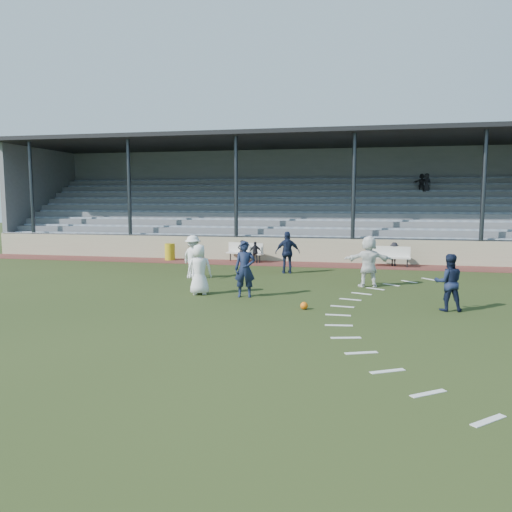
{
  "coord_description": "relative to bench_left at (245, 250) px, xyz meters",
  "views": [
    {
      "loc": [
        3.42,
        -13.67,
        3.2
      ],
      "look_at": [
        0.0,
        2.5,
        1.3
      ],
      "focal_mm": 35.0,
      "sensor_mm": 36.0,
      "label": 1
    }
  ],
  "objects": [
    {
      "name": "cinder_track",
      "position": [
        2.34,
        -0.41,
        -0.57
      ],
      "size": [
        34.0,
        2.0,
        0.02
      ],
      "primitive_type": "cube",
      "color": "#572723",
      "rests_on": "ground"
    },
    {
      "name": "player_white_back",
      "position": [
        6.05,
        -6.11,
        0.35
      ],
      "size": [
        1.81,
        0.83,
        1.88
      ],
      "primitive_type": "imported",
      "rotation": [
        0.0,
        0.0,
        3.3
      ],
      "color": "white",
      "rests_on": "ground"
    },
    {
      "name": "football",
      "position": [
        4.18,
        -10.38,
        -0.47
      ],
      "size": [
        0.22,
        0.22,
        0.22
      ],
      "primitive_type": "sphere",
      "color": "orange",
      "rests_on": "ground"
    },
    {
      "name": "player_navy_wing",
      "position": [
        2.68,
        -3.45,
        0.32
      ],
      "size": [
        1.14,
        0.69,
        1.81
      ],
      "primitive_type": "imported",
      "rotation": [
        0.0,
        0.0,
        3.39
      ],
      "color": "#141C37",
      "rests_on": "ground"
    },
    {
      "name": "bench_left",
      "position": [
        0.0,
        0.0,
        0.0
      ],
      "size": [
        2.03,
        0.99,
        0.95
      ],
      "rotation": [
        0.0,
        0.0,
        -0.28
      ],
      "color": "silver",
      "rests_on": "cinder_track"
    },
    {
      "name": "grandstand",
      "position": [
        2.34,
        5.35,
        1.62
      ],
      "size": [
        34.6,
        9.0,
        6.61
      ],
      "color": "slate",
      "rests_on": "ground"
    },
    {
      "name": "trash_bin",
      "position": [
        -4.01,
        -0.18,
        -0.14
      ],
      "size": [
        0.53,
        0.53,
        0.86
      ],
      "primitive_type": "cylinder",
      "color": "gold",
      "rests_on": "cinder_track"
    },
    {
      "name": "ground",
      "position": [
        2.34,
        -10.91,
        -0.58
      ],
      "size": [
        90.0,
        90.0,
        0.0
      ],
      "primitive_type": "plane",
      "color": "#263315",
      "rests_on": "ground"
    },
    {
      "name": "retaining_wall",
      "position": [
        2.34,
        0.64,
        0.02
      ],
      "size": [
        34.0,
        0.18,
        1.2
      ],
      "primitive_type": "cube",
      "color": "tan",
      "rests_on": "ground"
    },
    {
      "name": "penalty_arc",
      "position": [
        6.46,
        -10.91,
        -0.58
      ],
      "size": [
        3.89,
        14.63,
        0.01
      ],
      "color": "silver",
      "rests_on": "ground"
    },
    {
      "name": "player_navy_mid",
      "position": [
        8.24,
        -9.68,
        0.24
      ],
      "size": [
        0.84,
        0.68,
        1.65
      ],
      "primitive_type": "imported",
      "rotation": [
        0.0,
        0.0,
        3.22
      ],
      "color": "#141C37",
      "rests_on": "ground"
    },
    {
      "name": "player_navy_lead",
      "position": [
        2.08,
        -8.92,
        0.34
      ],
      "size": [
        0.73,
        0.53,
        1.85
      ],
      "primitive_type": "imported",
      "rotation": [
        0.0,
        0.0,
        0.14
      ],
      "color": "#141C37",
      "rests_on": "ground"
    },
    {
      "name": "player_white_lead",
      "position": [
        0.48,
        -8.81,
        0.27
      ],
      "size": [
        0.96,
        0.79,
        1.7
      ],
      "primitive_type": "imported",
      "rotation": [
        0.0,
        0.0,
        3.48
      ],
      "color": "white",
      "rests_on": "ground"
    },
    {
      "name": "sub_left_far",
      "position": [
        0.62,
        -0.46,
        -0.03
      ],
      "size": [
        0.67,
        0.42,
        1.07
      ],
      "primitive_type": "imported",
      "rotation": [
        0.0,
        0.0,
        3.41
      ],
      "color": "black",
      "rests_on": "cinder_track"
    },
    {
      "name": "sub_left_near",
      "position": [
        -0.11,
        -0.31,
        -0.0
      ],
      "size": [
        0.48,
        0.4,
        1.12
      ],
      "primitive_type": "imported",
      "rotation": [
        0.0,
        0.0,
        3.53
      ],
      "color": "black",
      "rests_on": "cinder_track"
    },
    {
      "name": "bench_right",
      "position": [
        7.04,
        -0.41,
        0.0
      ],
      "size": [
        2.03,
        0.66,
        0.95
      ],
      "rotation": [
        0.0,
        0.0,
        -0.11
      ],
      "color": "silver",
      "rests_on": "cinder_track"
    },
    {
      "name": "player_white_wing",
      "position": [
        -0.85,
        -5.6,
        0.29
      ],
      "size": [
        1.29,
        1.16,
        1.74
      ],
      "primitive_type": "imported",
      "rotation": [
        0.0,
        0.0,
        2.55
      ],
      "color": "white",
      "rests_on": "ground"
    },
    {
      "name": "sub_right",
      "position": [
        7.31,
        -0.2,
        -0.0
      ],
      "size": [
        0.83,
        0.64,
        1.13
      ],
      "primitive_type": "imported",
      "rotation": [
        0.0,
        0.0,
        2.8
      ],
      "color": "black",
      "rests_on": "cinder_track"
    }
  ]
}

